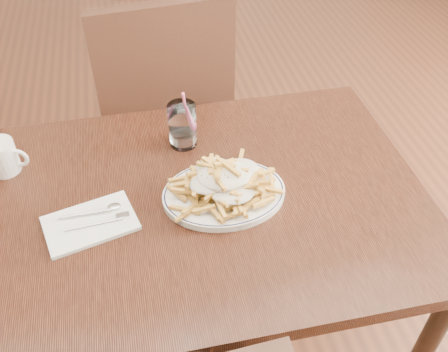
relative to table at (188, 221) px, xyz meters
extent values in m
plane|color=black|center=(0.00, 0.00, -0.67)|extent=(7.00, 7.00, 0.00)
cube|color=black|center=(0.00, 0.00, 0.06)|extent=(1.20, 0.80, 0.04)
cylinder|color=black|center=(-0.55, 0.35, -0.32)|extent=(0.05, 0.05, 0.71)
cylinder|color=black|center=(0.55, 0.35, -0.32)|extent=(0.05, 0.05, 0.71)
cube|color=black|center=(0.00, 0.78, -0.20)|extent=(0.51, 0.51, 0.04)
cube|color=black|center=(0.02, 0.57, 0.08)|extent=(0.47, 0.09, 0.51)
cylinder|color=black|center=(0.18, 1.00, -0.45)|extent=(0.04, 0.04, 0.45)
cylinder|color=black|center=(-0.21, 0.96, -0.45)|extent=(0.04, 0.04, 0.45)
cylinder|color=black|center=(0.22, 0.60, -0.45)|extent=(0.04, 0.04, 0.45)
cylinder|color=black|center=(-0.18, 0.56, -0.45)|extent=(0.04, 0.04, 0.45)
torus|color=black|center=(0.09, -0.01, 0.09)|extent=(0.31, 0.31, 0.01)
ellipsoid|color=beige|center=(0.09, -0.01, 0.16)|extent=(0.22, 0.19, 0.03)
cube|color=white|center=(-0.23, -0.04, 0.08)|extent=(0.23, 0.18, 0.01)
cylinder|color=white|center=(0.03, 0.22, 0.14)|extent=(0.08, 0.08, 0.13)
cylinder|color=white|center=(0.03, 0.22, 0.10)|extent=(0.07, 0.07, 0.04)
cylinder|color=#FF6195|center=(0.04, 0.23, 0.17)|extent=(0.02, 0.04, 0.17)
cylinder|color=white|center=(-0.45, 0.21, 0.12)|extent=(0.08, 0.08, 0.09)
torus|color=white|center=(-0.40, 0.19, 0.12)|extent=(0.06, 0.03, 0.06)
camera|label=1|loc=(-0.09, -0.87, 0.96)|focal=40.00mm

